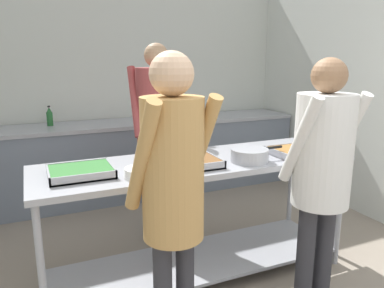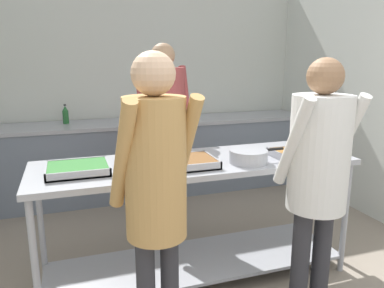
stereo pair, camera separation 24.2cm
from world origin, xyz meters
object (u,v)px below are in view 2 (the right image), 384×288
at_px(serving_tray_roast, 78,169).
at_px(serving_tray_vegetables, 185,162).
at_px(plate_stack, 136,171).
at_px(guest_serving_left, 156,181).
at_px(cook_behind_counter, 164,120).
at_px(sauce_pan, 249,156).
at_px(water_bottle, 66,115).
at_px(guest_serving_right, 318,166).
at_px(serving_tray_greens, 303,153).

relative_size(serving_tray_roast, serving_tray_vegetables, 0.95).
xyz_separation_m(plate_stack, guest_serving_left, (0.01, -0.52, 0.10)).
bearing_deg(serving_tray_vegetables, cook_behind_counter, 84.58).
xyz_separation_m(sauce_pan, water_bottle, (-1.21, 2.18, 0.04)).
relative_size(plate_stack, sauce_pan, 0.55).
relative_size(guest_serving_right, water_bottle, 7.44).
height_order(plate_stack, water_bottle, water_bottle).
bearing_deg(sauce_pan, guest_serving_right, -66.98).
relative_size(plate_stack, guest_serving_left, 0.13).
relative_size(serving_tray_greens, guest_serving_right, 0.27).
distance_m(plate_stack, serving_tray_vegetables, 0.37).
bearing_deg(serving_tray_greens, sauce_pan, -177.02).
distance_m(cook_behind_counter, water_bottle, 1.48).
height_order(plate_stack, guest_serving_right, guest_serving_right).
height_order(guest_serving_left, water_bottle, guest_serving_left).
relative_size(plate_stack, guest_serving_right, 0.14).
relative_size(serving_tray_vegetables, guest_serving_right, 0.25).
bearing_deg(cook_behind_counter, serving_tray_greens, -48.56).
bearing_deg(water_bottle, cook_behind_counter, -55.26).
distance_m(plate_stack, guest_serving_right, 1.11).
distance_m(plate_stack, water_bottle, 2.25).
height_order(plate_stack, sauce_pan, sauce_pan).
height_order(serving_tray_greens, guest_serving_right, guest_serving_right).
bearing_deg(plate_stack, serving_tray_greens, 2.75).
distance_m(serving_tray_greens, guest_serving_right, 0.58).
xyz_separation_m(serving_tray_vegetables, guest_serving_right, (0.66, -0.56, 0.07)).
bearing_deg(water_bottle, guest_serving_left, -81.48).
height_order(plate_stack, serving_tray_greens, plate_stack).
bearing_deg(serving_tray_roast, water_bottle, 91.70).
xyz_separation_m(guest_serving_left, guest_serving_right, (1.00, 0.07, -0.04)).
xyz_separation_m(serving_tray_roast, serving_tray_vegetables, (0.70, -0.08, 0.00)).
height_order(guest_serving_right, water_bottle, guest_serving_right).
bearing_deg(plate_stack, guest_serving_left, -89.37).
bearing_deg(guest_serving_right, cook_behind_counter, 111.50).
distance_m(plate_stack, cook_behind_counter, 1.10).
xyz_separation_m(serving_tray_roast, serving_tray_greens, (1.61, -0.12, -0.00)).
relative_size(serving_tray_vegetables, cook_behind_counter, 0.23).
bearing_deg(guest_serving_right, plate_stack, 155.84).
xyz_separation_m(serving_tray_greens, cook_behind_counter, (-0.83, 0.94, 0.15)).
relative_size(sauce_pan, water_bottle, 1.84).
xyz_separation_m(plate_stack, sauce_pan, (0.80, 0.04, 0.02)).
bearing_deg(plate_stack, cook_behind_counter, 66.25).
relative_size(serving_tray_vegetables, sauce_pan, 1.02).
distance_m(guest_serving_right, cook_behind_counter, 1.56).
relative_size(serving_tray_greens, water_bottle, 2.04).
xyz_separation_m(serving_tray_vegetables, cook_behind_counter, (0.08, 0.89, 0.15)).
bearing_deg(guest_serving_right, serving_tray_vegetables, 139.43).
relative_size(serving_tray_roast, guest_serving_right, 0.24).
bearing_deg(guest_serving_right, guest_serving_left, -176.02).
bearing_deg(serving_tray_vegetables, guest_serving_right, -40.57).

